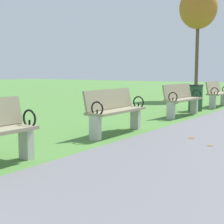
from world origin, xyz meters
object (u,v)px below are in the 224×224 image
object	(u,v)px
park_bench_5	(217,93)
trash_bin	(195,98)
park_bench_4	(182,99)
park_bench_3	(115,110)
tree_2	(198,9)

from	to	relation	value
park_bench_5	trash_bin	size ratio (longest dim) A/B	1.93
park_bench_4	park_bench_5	bearing A→B (deg)	90.00
park_bench_3	park_bench_4	world-z (taller)	same
park_bench_4	trash_bin	xyz separation A→B (m)	(-0.15, 1.44, -0.06)
park_bench_3	trash_bin	size ratio (longest dim) A/B	1.91
park_bench_3	park_bench_5	distance (m)	6.48
park_bench_4	trash_bin	size ratio (longest dim) A/B	1.93
park_bench_4	park_bench_5	xyz separation A→B (m)	(0.00, 3.14, 0.00)
park_bench_5	tree_2	distance (m)	4.71
trash_bin	park_bench_5	bearing A→B (deg)	85.05
trash_bin	park_bench_4	bearing A→B (deg)	-84.14
park_bench_3	trash_bin	world-z (taller)	park_bench_3
park_bench_3	trash_bin	xyz separation A→B (m)	(-0.15, 4.77, -0.06)
park_bench_4	park_bench_3	bearing A→B (deg)	-90.00
park_bench_5	park_bench_3	bearing A→B (deg)	-90.00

